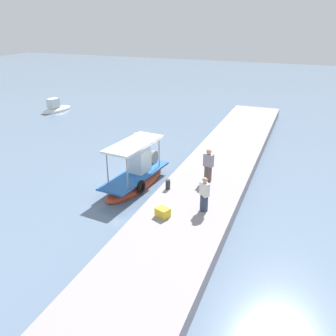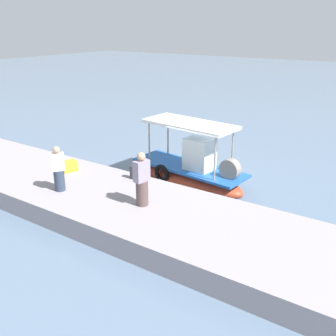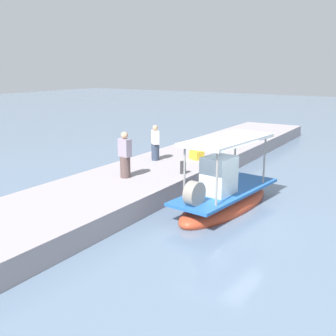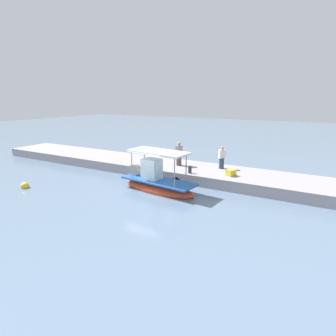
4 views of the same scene
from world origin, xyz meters
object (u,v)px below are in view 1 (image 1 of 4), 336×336
main_fishing_boat (136,177)px  moored_boat_near (56,109)px  mooring_bollard (168,184)px  fisherman_by_crate (208,167)px  cargo_crate (163,212)px  marker_buoy (136,136)px  fisherman_near_bollard (204,196)px

main_fishing_boat → moored_boat_near: bearing=50.3°
main_fishing_boat → mooring_bollard: main_fishing_boat is taller
main_fishing_boat → mooring_bollard: size_ratio=10.58×
fisherman_by_crate → mooring_bollard: 2.41m
cargo_crate → marker_buoy: (11.60, 7.03, -0.81)m
fisherman_by_crate → main_fishing_boat: bearing=97.5°
cargo_crate → fisherman_near_bollard: bearing=-52.4°
mooring_bollard → marker_buoy: mooring_bollard is taller
fisherman_by_crate → marker_buoy: size_ratio=3.38×
main_fishing_boat → mooring_bollard: (-1.17, -2.37, 0.48)m
fisherman_near_bollard → mooring_bollard: bearing=58.1°
fisherman_by_crate → cargo_crate: bearing=169.0°
fisherman_near_bollard → moored_boat_near: fisherman_near_bollard is taller
fisherman_by_crate → marker_buoy: bearing=47.2°
fisherman_near_bollard → marker_buoy: 13.55m
fisherman_near_bollard → marker_buoy: size_ratio=3.06×
mooring_bollard → cargo_crate: (-2.62, -0.78, -0.05)m
moored_boat_near → marker_buoy: bearing=-112.7°
cargo_crate → marker_buoy: size_ratio=1.08×
mooring_bollard → marker_buoy: bearing=34.8°
fisherman_near_bollard → fisherman_by_crate: fisherman_by_crate is taller
cargo_crate → marker_buoy: 13.58m
main_fishing_boat → marker_buoy: (7.81, 3.88, -0.38)m
mooring_bollard → main_fishing_boat: bearing=63.8°
main_fishing_boat → cargo_crate: main_fishing_boat is taller
mooring_bollard → moored_boat_near: 22.11m
fisherman_by_crate → moored_boat_near: fisherman_by_crate is taller
fisherman_near_bollard → marker_buoy: fisherman_near_bollard is taller
fisherman_by_crate → marker_buoy: (7.28, 7.87, -1.43)m
fisherman_near_bollard → cargo_crate: size_ratio=2.84×
fisherman_near_bollard → main_fishing_boat: bearing=60.9°
marker_buoy → fisherman_by_crate: bearing=-132.8°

